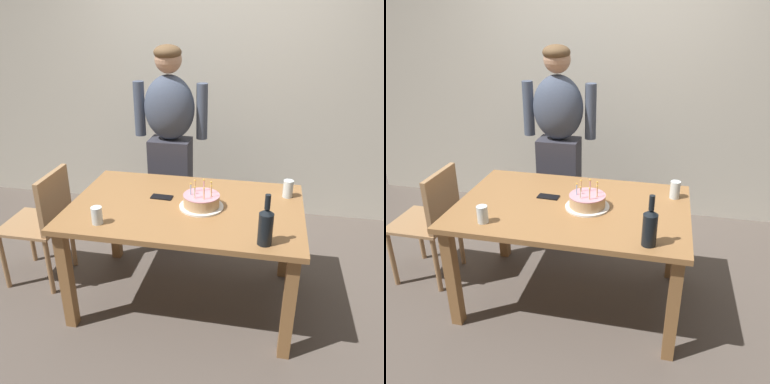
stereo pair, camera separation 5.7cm
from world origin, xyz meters
The scene contains 10 objects.
ground_plane centered at (0.00, 0.00, 0.00)m, with size 10.00×10.00×0.00m, color #564C44.
back_wall centered at (0.00, 1.55, 1.30)m, with size 5.20×0.10×2.60m, color beige.
dining_table centered at (0.00, 0.00, 0.64)m, with size 1.50×0.96×0.74m.
birthday_cake centered at (0.10, -0.01, 0.78)m, with size 0.28×0.28×0.17m.
water_glass_near centered at (-0.46, -0.34, 0.79)m, with size 0.07×0.07×0.11m, color silver.
water_glass_far centered at (0.65, 0.26, 0.80)m, with size 0.07×0.07×0.12m, color silver.
wine_bottle centered at (0.51, -0.37, 0.85)m, with size 0.08×0.08×0.29m.
cell_phone centered at (-0.18, 0.08, 0.74)m, with size 0.14×0.07×0.01m, color black.
person_man_bearded centered at (-0.31, 0.82, 0.87)m, with size 0.61×0.27×1.66m.
dining_chair centered at (-1.06, 0.04, 0.52)m, with size 0.42×0.42×0.87m.
Camera 1 is at (0.49, -2.27, 1.90)m, focal length 37.51 mm.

